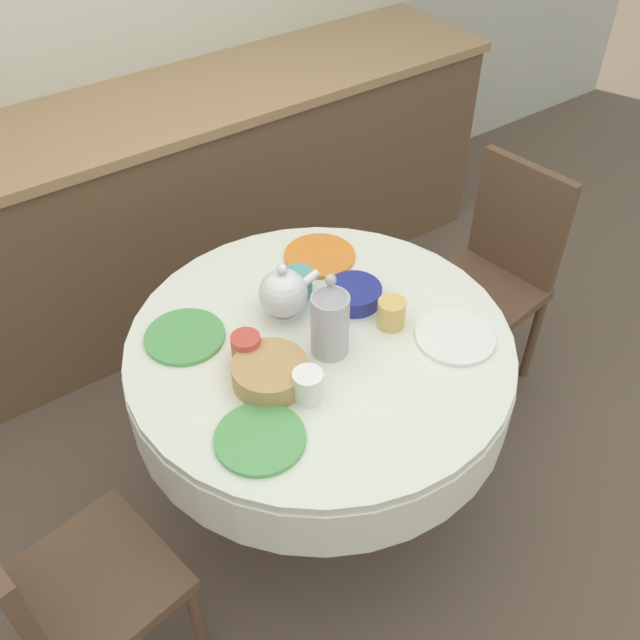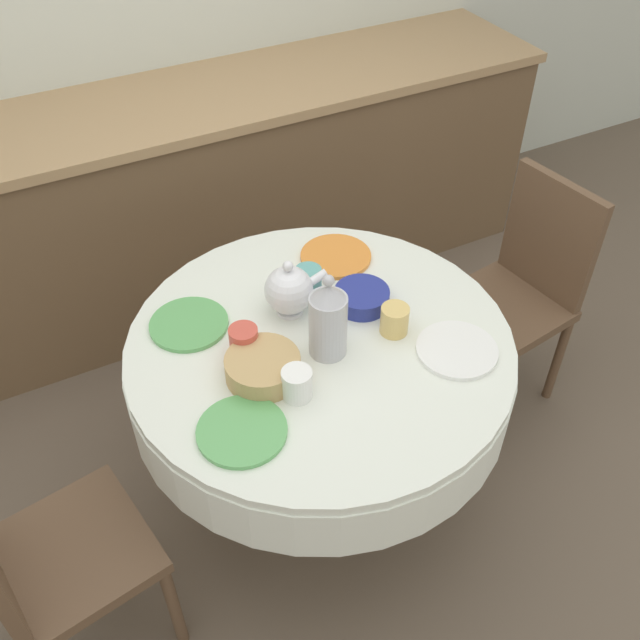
{
  "view_description": "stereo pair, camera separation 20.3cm",
  "coord_description": "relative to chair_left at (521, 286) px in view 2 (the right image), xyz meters",
  "views": [
    {
      "loc": [
        -0.86,
        -1.22,
        2.21
      ],
      "look_at": [
        0.0,
        0.0,
        0.83
      ],
      "focal_mm": 40.0,
      "sensor_mm": 36.0,
      "label": 1
    },
    {
      "loc": [
        -0.69,
        -1.33,
        2.21
      ],
      "look_at": [
        0.0,
        0.0,
        0.83
      ],
      "focal_mm": 40.0,
      "sensor_mm": 36.0,
      "label": 2
    }
  ],
  "objects": [
    {
      "name": "cup_far_left",
      "position": [
        -1.12,
        -0.08,
        0.28
      ],
      "size": [
        0.08,
        0.08,
        0.09
      ],
      "primitive_type": "cylinder",
      "color": "#CC4C3D",
      "rests_on": "dining_table"
    },
    {
      "name": "teapot",
      "position": [
        -0.93,
        0.02,
        0.32
      ],
      "size": [
        0.2,
        0.15,
        0.19
      ],
      "color": "white",
      "rests_on": "dining_table"
    },
    {
      "name": "cup_near_right",
      "position": [
        -0.7,
        -0.2,
        0.28
      ],
      "size": [
        0.08,
        0.08,
        0.09
      ],
      "primitive_type": "cylinder",
      "color": "#DBB766",
      "rests_on": "dining_table"
    },
    {
      "name": "cup_far_right",
      "position": [
        -0.84,
        0.08,
        0.28
      ],
      "size": [
        0.08,
        0.08,
        0.09
      ],
      "primitive_type": "cylinder",
      "color": "#5BA39E",
      "rests_on": "dining_table"
    },
    {
      "name": "plate_far_right",
      "position": [
        -0.68,
        0.19,
        0.25
      ],
      "size": [
        0.24,
        0.24,
        0.01
      ],
      "primitive_type": "cylinder",
      "color": "orange",
      "rests_on": "dining_table"
    },
    {
      "name": "bread_basket",
      "position": [
        -1.11,
        -0.18,
        0.27
      ],
      "size": [
        0.21,
        0.21,
        0.07
      ],
      "primitive_type": "cylinder",
      "color": "tan",
      "rests_on": "dining_table"
    },
    {
      "name": "dining_table",
      "position": [
        -0.91,
        -0.13,
        0.11
      ],
      "size": [
        1.15,
        1.15,
        0.75
      ],
      "color": "brown",
      "rests_on": "ground_plane"
    },
    {
      "name": "coffee_carafe",
      "position": [
        -0.91,
        -0.18,
        0.36
      ],
      "size": [
        0.11,
        0.11,
        0.28
      ],
      "color": "#B2B2B7",
      "rests_on": "dining_table"
    },
    {
      "name": "plate_near_right",
      "position": [
        -0.58,
        -0.35,
        0.25
      ],
      "size": [
        0.24,
        0.24,
        0.01
      ],
      "primitive_type": "cylinder",
      "color": "white",
      "rests_on": "dining_table"
    },
    {
      "name": "ground_plane",
      "position": [
        -0.91,
        -0.13,
        -0.51
      ],
      "size": [
        12.0,
        12.0,
        0.0
      ],
      "primitive_type": "plane",
      "color": "brown"
    },
    {
      "name": "kitchen_counter",
      "position": [
        -0.91,
        1.14,
        -0.03
      ],
      "size": [
        3.24,
        0.64,
        0.96
      ],
      "color": "brown",
      "rests_on": "ground_plane"
    },
    {
      "name": "chair_left",
      "position": [
        0.0,
        0.0,
        0.0
      ],
      "size": [
        0.45,
        0.45,
        0.92
      ],
      "rotation": [
        0.0,
        0.0,
        -4.57
      ],
      "color": "brown",
      "rests_on": "ground_plane"
    },
    {
      "name": "plate_near_left",
      "position": [
        -1.24,
        -0.34,
        0.25
      ],
      "size": [
        0.24,
        0.24,
        0.01
      ],
      "primitive_type": "cylinder",
      "color": "#5BA85B",
      "rests_on": "dining_table"
    },
    {
      "name": "cup_near_left",
      "position": [
        -1.06,
        -0.29,
        0.28
      ],
      "size": [
        0.08,
        0.08,
        0.09
      ],
      "primitive_type": "cylinder",
      "color": "white",
      "rests_on": "dining_table"
    },
    {
      "name": "fruit_bowl",
      "position": [
        -0.72,
        -0.05,
        0.27
      ],
      "size": [
        0.17,
        0.17,
        0.05
      ],
      "primitive_type": "cylinder",
      "color": "navy",
      "rests_on": "dining_table"
    },
    {
      "name": "chair_right",
      "position": [
        -1.81,
        -0.29,
        0.0
      ],
      "size": [
        0.46,
        0.46,
        0.92
      ],
      "rotation": [
        0.0,
        0.0,
        -1.4
      ],
      "color": "brown",
      "rests_on": "ground_plane"
    },
    {
      "name": "plate_far_left",
      "position": [
        -1.23,
        0.1,
        0.25
      ],
      "size": [
        0.24,
        0.24,
        0.01
      ],
      "primitive_type": "cylinder",
      "color": "#5BA85B",
      "rests_on": "dining_table"
    }
  ]
}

